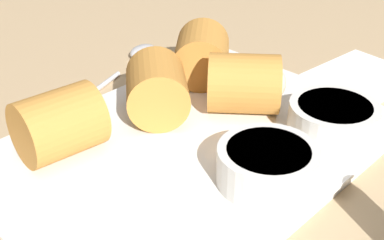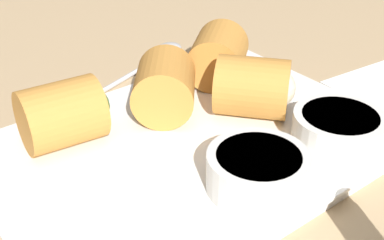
{
  "view_description": "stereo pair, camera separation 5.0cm",
  "coord_description": "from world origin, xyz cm",
  "px_view_note": "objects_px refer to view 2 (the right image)",
  "views": [
    {
      "loc": [
        28.71,
        24.13,
        27.57
      ],
      "look_at": [
        2.5,
        -0.99,
        5.6
      ],
      "focal_mm": 50.0,
      "sensor_mm": 36.0,
      "label": 1
    },
    {
      "loc": [
        25.0,
        27.5,
        27.57
      ],
      "look_at": [
        2.5,
        -0.99,
        5.6
      ],
      "focal_mm": 50.0,
      "sensor_mm": 36.0,
      "label": 2
    }
  ],
  "objects_px": {
    "serving_plate": "(192,150)",
    "dipping_bowl_far": "(338,129)",
    "spoon": "(157,57)",
    "dipping_bowl_near": "(258,170)"
  },
  "relations": [
    {
      "from": "serving_plate",
      "to": "dipping_bowl_far",
      "type": "height_order",
      "value": "dipping_bowl_far"
    },
    {
      "from": "serving_plate",
      "to": "spoon",
      "type": "relative_size",
      "value": 1.75
    },
    {
      "from": "dipping_bowl_near",
      "to": "dipping_bowl_far",
      "type": "distance_m",
      "value": 0.09
    },
    {
      "from": "dipping_bowl_far",
      "to": "spoon",
      "type": "xyz_separation_m",
      "value": [
        0.0,
        -0.25,
        -0.02
      ]
    },
    {
      "from": "serving_plate",
      "to": "spoon",
      "type": "bearing_deg",
      "value": -116.55
    },
    {
      "from": "serving_plate",
      "to": "dipping_bowl_near",
      "type": "bearing_deg",
      "value": 90.03
    },
    {
      "from": "serving_plate",
      "to": "spoon",
      "type": "xyz_separation_m",
      "value": [
        -0.09,
        -0.17,
        -0.0
      ]
    },
    {
      "from": "spoon",
      "to": "dipping_bowl_near",
      "type": "bearing_deg",
      "value": 70.82
    },
    {
      "from": "dipping_bowl_near",
      "to": "spoon",
      "type": "relative_size",
      "value": 0.39
    },
    {
      "from": "spoon",
      "to": "serving_plate",
      "type": "bearing_deg",
      "value": 63.45
    }
  ]
}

